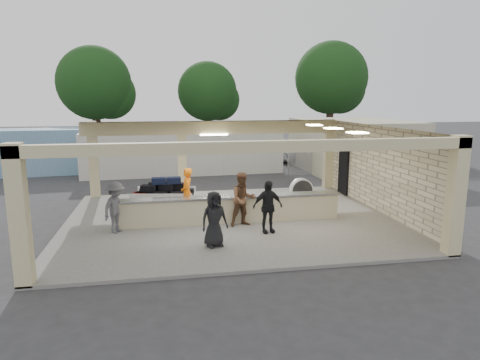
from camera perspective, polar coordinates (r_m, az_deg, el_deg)
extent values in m
plane|color=#2C2C2F|center=(16.22, -1.44, -5.47)|extent=(120.00, 120.00, 0.00)
cube|color=#64625D|center=(16.21, -1.44, -5.30)|extent=(12.00, 10.00, 0.10)
cube|color=#C5B984|center=(15.61, -1.50, 6.96)|extent=(12.00, 10.00, 0.02)
cube|color=beige|center=(17.75, 18.04, 1.21)|extent=(0.02, 10.00, 3.50)
cube|color=black|center=(20.65, 13.62, 1.05)|extent=(0.10, 0.95, 2.10)
cube|color=#C5B984|center=(20.32, -3.58, 7.00)|extent=(12.00, 0.50, 0.60)
cube|color=#C5B984|center=(10.87, 2.46, 4.46)|extent=(12.00, 0.30, 0.30)
cube|color=#C5B984|center=(20.56, -18.95, 2.55)|extent=(0.40, 0.40, 3.50)
cube|color=#C5B984|center=(20.34, -7.74, 2.96)|extent=(0.40, 0.40, 3.50)
cube|color=#C5B984|center=(21.96, 11.68, 3.41)|extent=(0.40, 0.40, 3.50)
cube|color=#C5B984|center=(11.46, -27.36, -4.33)|extent=(0.40, 0.40, 3.50)
cube|color=#C5B984|center=(13.67, 26.81, -1.98)|extent=(0.40, 0.40, 3.50)
cube|color=white|center=(20.10, -3.48, 6.04)|extent=(1.30, 0.12, 0.06)
cube|color=#FFEABF|center=(18.02, 9.87, 7.23)|extent=(0.55, 0.55, 0.04)
cube|color=#FFEABF|center=(16.16, 12.31, 6.74)|extent=(0.55, 0.55, 0.04)
cube|color=#FFEABF|center=(14.34, 15.38, 6.11)|extent=(0.55, 0.55, 0.04)
cube|color=#C2B790|center=(15.60, -1.17, -4.04)|extent=(8.00, 0.50, 0.90)
cube|color=#B7B7BC|center=(15.48, -1.17, -2.25)|extent=(8.20, 0.58, 0.06)
cube|color=silver|center=(17.19, -10.07, -2.39)|extent=(2.58, 1.80, 0.11)
cylinder|color=black|center=(16.96, -13.49, -4.03)|extent=(0.18, 0.39, 0.38)
cylinder|color=black|center=(17.95, -12.77, -3.17)|extent=(0.18, 0.39, 0.38)
cylinder|color=black|center=(16.65, -7.07, -4.09)|extent=(0.18, 0.39, 0.38)
cylinder|color=black|center=(17.66, -6.71, -3.21)|extent=(0.18, 0.39, 0.38)
cube|color=silver|center=(17.84, -9.73, -1.27)|extent=(2.35, 0.44, 0.29)
cube|color=silver|center=(16.46, -10.49, -2.31)|extent=(2.35, 0.44, 0.29)
cube|color=black|center=(17.02, -12.78, -2.00)|extent=(0.60, 0.45, 0.25)
cube|color=black|center=(16.89, -10.56, -2.01)|extent=(0.60, 0.45, 0.25)
cube|color=black|center=(16.79, -8.32, -2.02)|extent=(0.60, 0.45, 0.25)
cube|color=black|center=(17.56, -12.40, -1.59)|extent=(0.60, 0.45, 0.25)
cube|color=black|center=(17.44, -10.25, -1.59)|extent=(0.60, 0.45, 0.25)
cube|color=black|center=(17.34, -8.08, -1.60)|extent=(0.60, 0.45, 0.25)
cube|color=black|center=(17.01, -12.12, -1.09)|extent=(0.60, 0.45, 0.25)
cube|color=black|center=(17.08, -9.81, -0.96)|extent=(0.60, 0.45, 0.25)
cube|color=black|center=(17.20, -8.14, -0.83)|extent=(0.60, 0.45, 0.25)
cube|color=black|center=(17.44, -11.21, -0.77)|extent=(0.60, 0.45, 0.25)
cube|color=black|center=(17.08, -10.78, -0.12)|extent=(0.60, 0.45, 0.25)
cube|color=black|center=(17.08, -8.84, -0.05)|extent=(0.60, 0.45, 0.25)
cube|color=#590F0C|center=(16.95, -13.16, -2.07)|extent=(0.60, 0.45, 0.25)
cube|color=black|center=(17.31, -7.14, -1.60)|extent=(0.60, 0.45, 0.25)
cube|color=black|center=(17.46, -9.92, -0.70)|extent=(0.60, 0.45, 0.25)
cylinder|color=silver|center=(18.52, 8.18, -1.29)|extent=(0.99, 0.35, 0.98)
cylinder|color=black|center=(18.52, 8.18, -1.29)|extent=(0.88, 0.39, 0.87)
cube|color=silver|center=(18.52, 7.19, -2.65)|extent=(0.07, 0.54, 0.33)
cube|color=silver|center=(18.72, 9.10, -2.55)|extent=(0.07, 0.54, 0.33)
imported|color=orange|center=(16.34, -7.08, -1.68)|extent=(0.40, 0.70, 1.88)
imported|color=brown|center=(15.06, 0.41, -2.60)|extent=(0.99, 0.56, 1.91)
imported|color=black|center=(14.34, 3.70, -3.57)|extent=(1.09, 0.52, 1.79)
imported|color=#4D4E53|center=(14.91, -16.22, -3.53)|extent=(0.96, 1.15, 1.73)
imported|color=black|center=(13.04, -3.46, -5.21)|extent=(0.90, 0.56, 1.71)
imported|color=white|center=(31.23, 9.46, 3.54)|extent=(4.97, 3.05, 1.32)
imported|color=white|center=(33.67, 18.31, 3.78)|extent=(4.93, 3.23, 1.46)
imported|color=black|center=(32.29, 6.52, 4.04)|extent=(4.83, 3.45, 1.53)
cube|color=silver|center=(26.34, -7.50, 3.65)|extent=(12.06, 2.95, 2.59)
cylinder|color=gray|center=(25.73, 6.47, 2.84)|extent=(0.06, 0.06, 2.00)
cylinder|color=gray|center=(26.37, 10.64, 2.91)|extent=(0.06, 0.06, 2.00)
cylinder|color=gray|center=(27.15, 14.59, 2.97)|extent=(0.06, 0.06, 2.00)
cylinder|color=gray|center=(28.05, 18.31, 3.02)|extent=(0.06, 0.06, 2.00)
cylinder|color=gray|center=(29.06, 21.78, 3.05)|extent=(0.06, 0.06, 2.00)
cylinder|color=gray|center=(30.16, 25.01, 3.06)|extent=(0.06, 0.06, 2.00)
cylinder|color=gray|center=(31.36, 28.00, 3.07)|extent=(0.06, 0.06, 2.00)
cube|color=gray|center=(28.05, 18.31, 3.02)|extent=(12.00, 0.02, 2.00)
cylinder|color=gray|center=(27.94, 18.43, 5.05)|extent=(12.00, 0.05, 0.05)
cylinder|color=#382619|center=(39.85, -18.55, 6.98)|extent=(0.70, 0.70, 4.50)
sphere|color=black|center=(39.80, -18.87, 12.15)|extent=(6.30, 6.30, 6.30)
sphere|color=black|center=(40.23, -16.95, 10.95)|extent=(4.50, 4.50, 4.50)
cylinder|color=#382619|center=(41.70, -4.31, 7.31)|extent=(0.70, 0.70, 4.00)
sphere|color=black|center=(41.62, -4.37, 11.71)|extent=(5.60, 5.60, 5.60)
sphere|color=black|center=(42.36, -2.80, 10.63)|extent=(4.00, 4.00, 4.00)
cylinder|color=#382619|center=(43.63, 11.85, 7.93)|extent=(0.70, 0.70, 5.00)
sphere|color=black|center=(43.63, 12.06, 13.18)|extent=(7.00, 7.00, 7.00)
sphere|color=black|center=(44.61, 13.17, 11.79)|extent=(5.00, 5.00, 5.00)
cube|color=beige|center=(28.19, 14.73, 4.48)|extent=(6.00, 8.00, 3.20)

